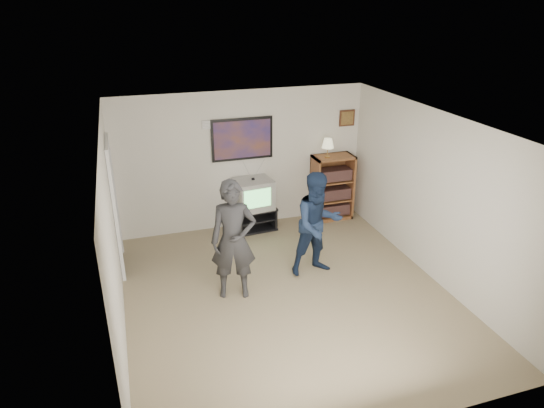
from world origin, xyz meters
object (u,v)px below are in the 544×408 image
person_tall (233,240)px  crt_television (253,194)px  person_short (318,224)px  media_stand (252,219)px  bookshelf (332,187)px

person_tall → crt_television: bearing=79.6°
crt_television → person_short: 1.81m
media_stand → bookshelf: size_ratio=0.72×
person_tall → person_short: size_ratio=1.07×
media_stand → bookshelf: bookshelf is taller
person_tall → media_stand: bearing=80.5°
media_stand → person_short: 1.91m
bookshelf → person_short: 2.07m
crt_television → person_tall: size_ratio=0.37×
bookshelf → person_tall: (-2.39, -2.00, 0.25)m
media_stand → bookshelf: (1.60, 0.05, 0.41)m
media_stand → person_short: bearing=-76.8°
crt_television → person_short: (0.52, -1.73, 0.12)m
crt_television → media_stand: bearing=173.4°
media_stand → crt_television: bearing=-4.7°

